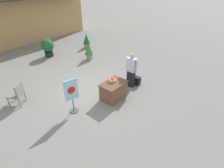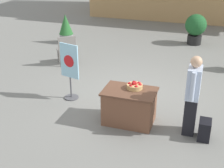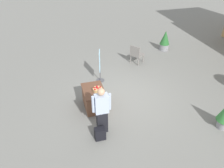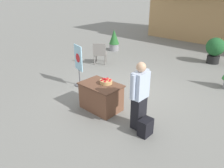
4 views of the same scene
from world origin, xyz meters
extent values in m
plane|color=slate|center=(0.00, 0.00, 0.00)|extent=(120.00, 120.00, 0.00)
cube|color=tan|center=(1.26, 10.58, 2.67)|extent=(11.64, 4.46, 5.34)
cube|color=brown|center=(0.24, -1.24, 0.36)|extent=(1.07, 0.72, 0.73)
cube|color=brown|center=(0.24, -1.24, 0.75)|extent=(1.14, 0.77, 0.04)
cylinder|color=tan|center=(0.32, -1.11, 0.82)|extent=(0.34, 0.34, 0.10)
sphere|color=red|center=(0.44, -1.09, 0.86)|extent=(0.08, 0.08, 0.08)
sphere|color=red|center=(0.39, -1.01, 0.86)|extent=(0.08, 0.08, 0.08)
sphere|color=#A30F14|center=(0.27, -0.99, 0.86)|extent=(0.08, 0.08, 0.08)
sphere|color=red|center=(0.20, -1.10, 0.86)|extent=(0.08, 0.08, 0.08)
sphere|color=#A30F14|center=(0.26, -1.21, 0.86)|extent=(0.08, 0.08, 0.08)
sphere|color=red|center=(0.38, -1.21, 0.86)|extent=(0.08, 0.08, 0.08)
sphere|color=red|center=(0.33, -1.09, 0.89)|extent=(0.08, 0.08, 0.08)
sphere|color=#A30F14|center=(0.29, -1.12, 0.89)|extent=(0.08, 0.08, 0.08)
cube|color=black|center=(1.54, -1.25, 0.41)|extent=(0.24, 0.34, 0.82)
cube|color=silver|center=(1.54, -1.25, 1.14)|extent=(0.26, 0.42, 0.65)
sphere|color=tan|center=(1.54, -1.25, 1.58)|extent=(0.23, 0.23, 0.23)
cylinder|color=silver|center=(1.54, -1.51, 1.17)|extent=(0.09, 0.09, 0.59)
cylinder|color=silver|center=(1.55, -0.99, 1.17)|extent=(0.09, 0.09, 0.59)
cube|color=black|center=(1.86, -1.40, 0.21)|extent=(0.24, 0.34, 0.42)
cylinder|color=#4C4C51|center=(-1.47, -0.59, 0.01)|extent=(0.36, 0.36, 0.03)
cylinder|color=#4C4C51|center=(-1.47, -0.59, 0.31)|extent=(0.04, 0.04, 0.55)
cube|color=#99D1EA|center=(-1.47, -0.59, 1.01)|extent=(0.53, 0.17, 0.87)
cylinder|color=red|center=(-1.47, -0.61, 1.01)|extent=(0.30, 0.08, 0.30)
cylinder|color=gray|center=(-3.00, 1.69, 0.21)|extent=(0.05, 0.05, 0.41)
cylinder|color=gray|center=(-2.62, 1.97, 0.21)|extent=(0.05, 0.05, 0.41)
cylinder|color=gray|center=(-2.72, 1.31, 0.21)|extent=(0.05, 0.05, 0.41)
cylinder|color=gray|center=(-2.34, 1.59, 0.21)|extent=(0.05, 0.05, 0.41)
cube|color=gray|center=(-2.67, 1.64, 0.44)|extent=(0.77, 0.77, 0.06)
cube|color=gray|center=(-2.53, 1.44, 0.72)|extent=(0.48, 0.38, 0.49)
cylinder|color=gray|center=(3.92, 4.40, 0.15)|extent=(0.44, 0.44, 0.30)
cone|color=#1E5628|center=(3.92, 4.40, 0.66)|extent=(0.51, 0.51, 0.73)
cylinder|color=gray|center=(2.52, 2.68, 0.17)|extent=(0.36, 0.36, 0.33)
cone|color=#337A38|center=(2.52, 2.68, 0.71)|extent=(0.54, 0.54, 0.76)
cylinder|color=black|center=(1.12, 5.10, 0.18)|extent=(0.54, 0.54, 0.35)
sphere|color=#1E5628|center=(1.12, 5.10, 0.76)|extent=(0.81, 0.81, 0.81)
camera|label=1|loc=(-4.64, -5.23, 4.64)|focal=28.00mm
camera|label=2|loc=(1.76, -7.04, 3.69)|focal=50.00mm
camera|label=3|loc=(6.65, -2.39, 5.33)|focal=35.00mm
camera|label=4|loc=(4.14, -5.06, 3.22)|focal=35.00mm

